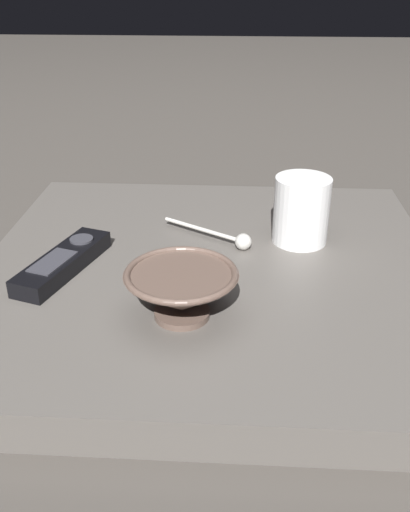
# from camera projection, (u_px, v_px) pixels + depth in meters

# --- Properties ---
(ground_plane) EXTENTS (6.00, 6.00, 0.00)m
(ground_plane) POSITION_uv_depth(u_px,v_px,m) (210.00, 294.00, 0.81)
(ground_plane) COLOR #47423D
(table) EXTENTS (0.61, 0.63, 0.05)m
(table) POSITION_uv_depth(u_px,v_px,m) (210.00, 279.00, 0.80)
(table) COLOR #5B5651
(table) RESTS_ON ground
(cereal_bowl) EXTENTS (0.13, 0.13, 0.06)m
(cereal_bowl) POSITION_uv_depth(u_px,v_px,m) (181.00, 291.00, 0.65)
(cereal_bowl) COLOR brown
(cereal_bowl) RESTS_ON table
(coffee_mug) EXTENTS (0.08, 0.08, 0.10)m
(coffee_mug) POSITION_uv_depth(u_px,v_px,m) (301.00, 210.00, 0.83)
(coffee_mug) COLOR white
(coffee_mug) RESTS_ON table
(teaspoon) EXTENTS (0.09, 0.13, 0.02)m
(teaspoon) POSITION_uv_depth(u_px,v_px,m) (232.00, 238.00, 0.83)
(teaspoon) COLOR silver
(teaspoon) RESTS_ON table
(tv_remote_near) EXTENTS (0.18, 0.10, 0.03)m
(tv_remote_near) POSITION_uv_depth(u_px,v_px,m) (63.00, 262.00, 0.76)
(tv_remote_near) COLOR black
(tv_remote_near) RESTS_ON table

